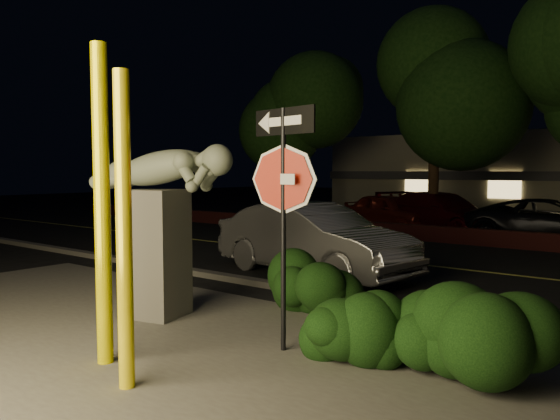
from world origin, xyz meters
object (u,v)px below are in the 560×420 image
Objects in this scene: parked_car_darkred at (441,213)px; yellow_pole_right at (124,232)px; yellow_pole_left at (102,206)px; sculpture at (159,212)px; signpost at (283,180)px; parked_car_dark at (550,221)px; silver_sedan at (313,239)px; parked_car_red at (390,211)px.

yellow_pole_right is at bearing -148.39° from parked_car_darkred.
yellow_pole_left is at bearing -151.19° from parked_car_darkred.
yellow_pole_right is 2.75m from sculpture.
signpost is 2.50m from sculpture.
signpost is at bearing 170.96° from parked_car_dark.
silver_sedan is 9.20m from parked_car_dark.
signpost is 0.59× the size of parked_car_darkred.
sculpture is at bearing -154.87° from parked_car_darkred.
silver_sedan is (-0.07, 4.21, -0.84)m from sculpture.
parked_car_darkred is (-0.85, 13.27, -0.87)m from sculpture.
silver_sedan reaches higher than parked_car_dark.
yellow_pole_left is 0.74× the size of parked_car_dark.
parked_car_dark is (5.67, -0.49, -0.01)m from parked_car_red.
yellow_pole_left is 14.81m from parked_car_dark.
sculpture reaches higher than parked_car_red.
silver_sedan is 0.92× the size of parked_car_darkred.
yellow_pole_left is 6.12m from silver_sedan.
yellow_pole_left reaches higher than yellow_pole_right.
silver_sedan is at bearing 107.47° from yellow_pole_right.
parked_car_darkred is at bearing 100.14° from yellow_pole_right.
yellow_pole_right is 0.80× the size of parked_car_red.
sculpture reaches higher than parked_car_darkred.
sculpture is 0.53× the size of parked_car_dark.
sculpture is at bearing -173.19° from signpost.
silver_sedan reaches higher than parked_car_darkred.
signpost is at bearing 73.65° from yellow_pole_right.
signpost reaches higher than parked_car_red.
yellow_pole_right is 0.69× the size of silver_sedan.
sculpture is 0.56× the size of silver_sedan.
yellow_pole_right reaches higher than signpost.
sculpture is 13.29m from parked_car_dark.
yellow_pole_right is at bearing -20.12° from yellow_pole_left.
signpost is (0.56, 1.90, 0.51)m from yellow_pole_right.
yellow_pole_right reaches higher than parked_car_darkred.
parked_car_red is (-2.93, 13.46, -0.92)m from sculpture.
yellow_pole_left is 0.88m from yellow_pole_right.
sculpture is (-1.08, 1.71, -0.22)m from yellow_pole_left.
parked_car_red is 0.82× the size of parked_car_dark.
yellow_pole_left is at bearing -121.04° from signpost.
silver_sedan is at bearing 101.02° from yellow_pole_left.
silver_sedan is (-2.51, 4.31, -1.35)m from signpost.
yellow_pole_right is at bearing -97.14° from signpost.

